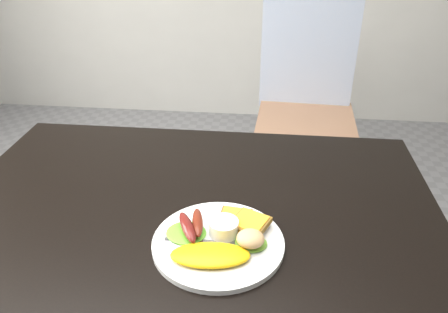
{
  "coord_description": "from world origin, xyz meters",
  "views": [
    {
      "loc": [
        0.17,
        -0.87,
        1.38
      ],
      "look_at": [
        0.08,
        -0.03,
        0.9
      ],
      "focal_mm": 35.0,
      "sensor_mm": 36.0,
      "label": 1
    }
  ],
  "objects_px": {
    "dining_table": "(193,209)",
    "dining_chair": "(305,123)",
    "person": "(303,112)",
    "plate": "(218,243)"
  },
  "relations": [
    {
      "from": "person",
      "to": "dining_chair",
      "type": "bearing_deg",
      "value": -96.33
    },
    {
      "from": "dining_chair",
      "to": "person",
      "type": "bearing_deg",
      "value": -93.39
    },
    {
      "from": "dining_table",
      "to": "dining_chair",
      "type": "bearing_deg",
      "value": 72.07
    },
    {
      "from": "dining_table",
      "to": "person",
      "type": "xyz_separation_m",
      "value": [
        0.29,
        0.48,
        0.07
      ]
    },
    {
      "from": "dining_table",
      "to": "plate",
      "type": "height_order",
      "value": "plate"
    },
    {
      "from": "person",
      "to": "plate",
      "type": "bearing_deg",
      "value": 71.78
    },
    {
      "from": "dining_table",
      "to": "dining_chair",
      "type": "height_order",
      "value": "dining_table"
    },
    {
      "from": "person",
      "to": "dining_table",
      "type": "bearing_deg",
      "value": 59.06
    },
    {
      "from": "dining_chair",
      "to": "person",
      "type": "height_order",
      "value": "person"
    },
    {
      "from": "dining_table",
      "to": "person",
      "type": "relative_size",
      "value": 0.75
    }
  ]
}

